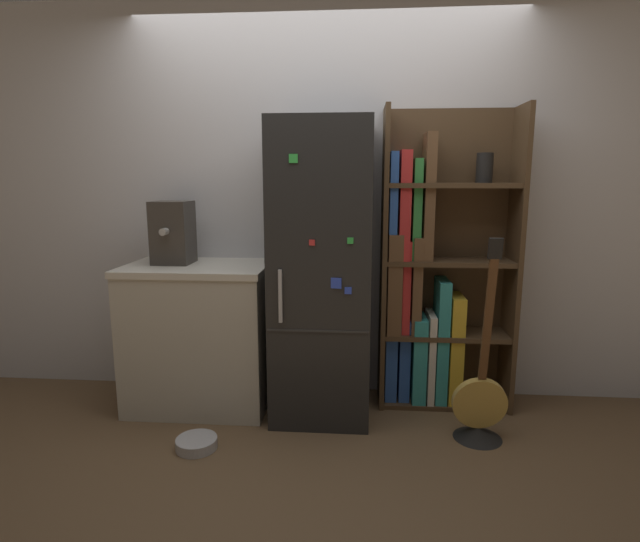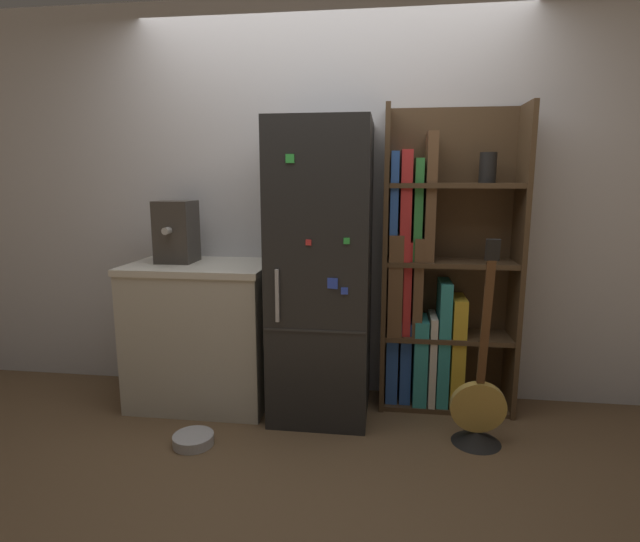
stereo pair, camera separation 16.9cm
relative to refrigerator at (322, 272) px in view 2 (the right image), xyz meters
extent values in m
plane|color=brown|center=(0.00, -0.13, -0.90)|extent=(16.00, 16.00, 0.00)
cube|color=silver|center=(0.00, 0.35, 0.40)|extent=(8.00, 0.05, 2.60)
cube|color=black|center=(0.00, 0.00, 0.00)|extent=(0.59, 0.64, 1.80)
cube|color=#333333|center=(0.00, -0.32, -0.28)|extent=(0.58, 0.01, 0.01)
cube|color=#B2B2B7|center=(-0.21, -0.34, -0.08)|extent=(0.02, 0.02, 0.30)
cube|color=green|center=(0.18, -0.33, 0.23)|extent=(0.03, 0.01, 0.03)
cube|color=blue|center=(0.17, -0.33, -0.04)|extent=(0.04, 0.01, 0.04)
cube|color=blue|center=(0.10, -0.33, 0.00)|extent=(0.06, 0.02, 0.06)
cube|color=red|center=(-0.03, -0.33, 0.22)|extent=(0.03, 0.01, 0.03)
cube|color=green|center=(-0.13, -0.33, 0.67)|extent=(0.05, 0.01, 0.05)
cube|color=#4C3823|center=(0.38, 0.16, 0.05)|extent=(0.03, 0.33, 1.90)
cube|color=#4C3823|center=(1.19, 0.16, 0.05)|extent=(0.03, 0.33, 1.90)
cube|color=#4C3823|center=(0.79, 0.31, 0.05)|extent=(0.84, 0.03, 1.90)
cube|color=#4C3823|center=(0.79, 0.16, -0.89)|extent=(0.78, 0.30, 0.03)
cube|color=#4C3823|center=(0.79, 0.16, -0.43)|extent=(0.78, 0.30, 0.03)
cube|color=#4C3823|center=(0.79, 0.16, 0.05)|extent=(0.78, 0.30, 0.03)
cube|color=#4C3823|center=(0.79, 0.16, 0.52)|extent=(0.78, 0.30, 0.03)
cube|color=#2D59B2|center=(0.44, 0.17, -0.59)|extent=(0.07, 0.23, 0.56)
cube|color=#2D59B2|center=(0.53, 0.17, -0.60)|extent=(0.07, 0.22, 0.54)
cube|color=teal|center=(0.62, 0.15, -0.59)|extent=(0.09, 0.27, 0.56)
cube|color=silver|center=(0.70, 0.16, -0.58)|extent=(0.04, 0.28, 0.58)
cube|color=teal|center=(0.76, 0.16, -0.47)|extent=(0.07, 0.27, 0.80)
cube|color=gold|center=(0.85, 0.16, -0.52)|extent=(0.08, 0.28, 0.70)
cube|color=brown|center=(0.45, 0.15, -0.09)|extent=(0.09, 0.28, 0.64)
cube|color=red|center=(0.53, 0.15, -0.11)|extent=(0.05, 0.21, 0.59)
cube|color=brown|center=(0.59, 0.16, -0.10)|extent=(0.06, 0.26, 0.62)
cube|color=#2D59B2|center=(0.43, 0.16, 0.39)|extent=(0.05, 0.25, 0.66)
cube|color=red|center=(0.50, 0.16, 0.40)|extent=(0.07, 0.28, 0.67)
cube|color=#338C3F|center=(0.58, 0.15, 0.37)|extent=(0.05, 0.21, 0.62)
cube|color=brown|center=(0.65, 0.15, 0.45)|extent=(0.06, 0.23, 0.77)
cylinder|color=black|center=(0.98, 0.16, 0.63)|extent=(0.10, 0.10, 0.18)
cube|color=#BCB7A8|center=(-0.79, 0.03, -0.46)|extent=(0.88, 0.59, 0.89)
cube|color=beige|center=(-0.79, 0.03, 0.01)|extent=(0.90, 0.61, 0.04)
cube|color=#38332D|center=(-0.96, 0.06, 0.23)|extent=(0.23, 0.23, 0.40)
cylinder|color=#A5A39E|center=(-0.96, -0.08, 0.25)|extent=(0.04, 0.06, 0.04)
cone|color=black|center=(0.92, -0.30, -0.87)|extent=(0.28, 0.28, 0.06)
cylinder|color=gold|center=(0.92, -0.30, -0.69)|extent=(0.31, 0.09, 0.31)
cube|color=brown|center=(0.92, -0.37, -0.19)|extent=(0.04, 0.12, 0.69)
cube|color=black|center=(0.92, -0.43, 0.21)|extent=(0.07, 0.04, 0.11)
cylinder|color=#B7B7BC|center=(-0.65, -0.54, -0.87)|extent=(0.23, 0.23, 0.06)
torus|color=#B7B7BC|center=(-0.65, -0.54, -0.85)|extent=(0.23, 0.23, 0.01)
camera|label=1|loc=(0.23, -3.01, 0.56)|focal=28.00mm
camera|label=2|loc=(0.40, -2.99, 0.56)|focal=28.00mm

